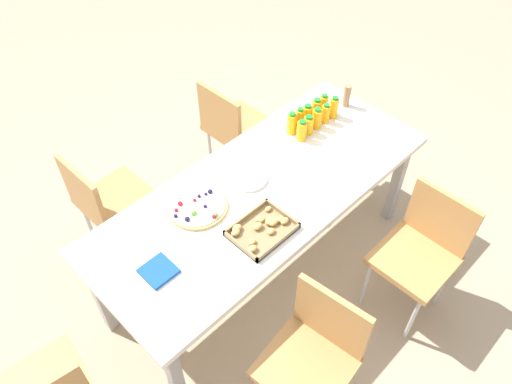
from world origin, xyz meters
TOP-DOWN VIEW (x-y plane):
  - ground_plane at (0.00, 0.00)m, footprint 12.00×12.00m
  - party_table at (0.00, 0.00)m, footprint 2.02×0.82m
  - chair_near_right at (0.57, -0.75)m, footprint 0.41×0.41m
  - chair_far_left at (-0.47, 0.78)m, footprint 0.40×0.40m
  - chair_near_left at (-0.44, -0.72)m, footprint 0.41×0.41m
  - chair_far_right at (0.42, 0.75)m, footprint 0.45×0.45m
  - juice_bottle_0 at (-0.75, -0.20)m, footprint 0.05×0.05m
  - juice_bottle_1 at (-0.67, -0.20)m, footprint 0.06×0.06m
  - juice_bottle_2 at (-0.60, -0.21)m, footprint 0.06×0.06m
  - juice_bottle_3 at (-0.52, -0.20)m, footprint 0.05×0.05m
  - juice_bottle_4 at (-0.46, -0.21)m, footprint 0.06×0.06m
  - juice_bottle_5 at (-0.75, -0.13)m, footprint 0.05×0.05m
  - juice_bottle_6 at (-0.68, -0.13)m, footprint 0.05×0.05m
  - juice_bottle_7 at (-0.60, -0.13)m, footprint 0.06×0.06m
  - juice_bottle_8 at (-0.52, -0.13)m, footprint 0.06×0.06m
  - juice_bottle_9 at (-0.45, -0.13)m, footprint 0.06×0.06m
  - fruit_pizza at (0.34, -0.15)m, footprint 0.33×0.33m
  - snack_tray at (0.22, 0.20)m, footprint 0.31×0.24m
  - plate_stack at (0.01, -0.10)m, footprint 0.21×0.21m
  - napkin_stack at (0.74, 0.03)m, footprint 0.15×0.15m
  - cardboard_tube at (-0.90, -0.14)m, footprint 0.04×0.04m

SIDE VIEW (x-z plane):
  - ground_plane at x=0.00m, z-range 0.00..0.00m
  - chair_near_right at x=0.57m, z-range 0.09..0.92m
  - chair_far_left at x=-0.47m, z-range 0.09..0.92m
  - chair_near_left at x=-0.44m, z-range 0.09..0.92m
  - chair_far_right at x=0.42m, z-range 0.09..0.92m
  - party_table at x=0.00m, z-range 0.30..1.04m
  - napkin_stack at x=0.74m, z-range 0.74..0.75m
  - plate_stack at x=0.01m, z-range 0.74..0.76m
  - fruit_pizza at x=0.34m, z-range 0.73..0.77m
  - snack_tray at x=0.22m, z-range 0.73..0.77m
  - juice_bottle_8 at x=-0.52m, z-range 0.73..0.86m
  - juice_bottle_0 at x=-0.75m, z-range 0.73..0.86m
  - juice_bottle_2 at x=-0.60m, z-range 0.73..0.86m
  - juice_bottle_6 at x=-0.68m, z-range 0.73..0.87m
  - juice_bottle_9 at x=-0.45m, z-range 0.73..0.87m
  - juice_bottle_1 at x=-0.67m, z-range 0.73..0.87m
  - juice_bottle_7 at x=-0.60m, z-range 0.73..0.88m
  - juice_bottle_4 at x=-0.46m, z-range 0.73..0.88m
  - juice_bottle_3 at x=-0.52m, z-range 0.73..0.88m
  - juice_bottle_5 at x=-0.75m, z-range 0.73..0.88m
  - cardboard_tube at x=-0.90m, z-range 0.74..0.89m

